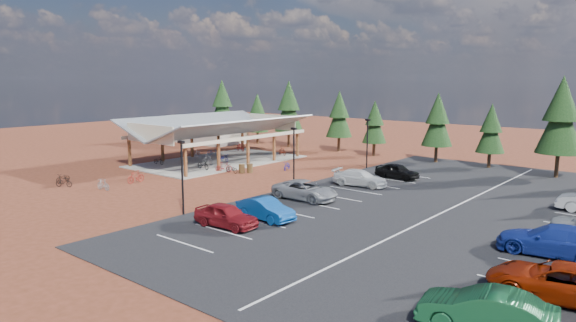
{
  "coord_description": "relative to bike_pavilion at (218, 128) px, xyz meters",
  "views": [
    {
      "loc": [
        32.5,
        -31.64,
        9.32
      ],
      "look_at": [
        3.23,
        3.33,
        1.91
      ],
      "focal_mm": 32.0,
      "sensor_mm": 36.0,
      "label": 1
    }
  ],
  "objects": [
    {
      "name": "ground",
      "position": [
        10.0,
        -7.0,
        -3.82
      ],
      "size": [
        140.0,
        140.0,
        0.0
      ],
      "primitive_type": "plane",
      "color": "#5A2917",
      "rests_on": "ground"
    },
    {
      "name": "asphalt_lot",
      "position": [
        28.5,
        -4.0,
        -3.8
      ],
      "size": [
        27.0,
        44.0,
        0.04
      ],
      "primitive_type": "cube",
      "color": "black",
      "rests_on": "ground"
    },
    {
      "name": "concrete_pad",
      "position": [
        0.0,
        0.0,
        -3.77
      ],
      "size": [
        10.6,
        18.6,
        0.1
      ],
      "primitive_type": "cube",
      "color": "gray",
      "rests_on": "ground"
    },
    {
      "name": "bike_pavilion",
      "position": [
        0.0,
        0.0,
        0.0
      ],
      "size": [
        11.65,
        19.4,
        4.97
      ],
      "color": "#592C19",
      "rests_on": "concrete_pad"
    },
    {
      "name": "outbuilding",
      "position": [
        -14.0,
        11.0,
        -1.8
      ],
      "size": [
        11.0,
        7.0,
        3.9
      ],
      "color": "#ADA593",
      "rests_on": "ground"
    },
    {
      "name": "lamp_post_0",
      "position": [
        15.0,
        -17.0,
        -0.85
      ],
      "size": [
        0.5,
        0.25,
        5.14
      ],
      "color": "black",
      "rests_on": "ground"
    },
    {
      "name": "lamp_post_1",
      "position": [
        15.0,
        -5.0,
        -0.85
      ],
      "size": [
        0.5,
        0.25,
        5.14
      ],
      "color": "black",
      "rests_on": "ground"
    },
    {
      "name": "lamp_post_2",
      "position": [
        15.0,
        7.0,
        -0.85
      ],
      "size": [
        0.5,
        0.25,
        5.14
      ],
      "color": "black",
      "rests_on": "ground"
    },
    {
      "name": "trash_bin_0",
      "position": [
        6.96,
        -3.3,
        -3.37
      ],
      "size": [
        0.6,
        0.6,
        0.9
      ],
      "primitive_type": "cylinder",
      "color": "#4D361B",
      "rests_on": "ground"
    },
    {
      "name": "trash_bin_1",
      "position": [
        7.44,
        -2.65,
        -3.37
      ],
      "size": [
        0.6,
        0.6,
        0.9
      ],
      "primitive_type": "cylinder",
      "color": "#4D361B",
      "rests_on": "ground"
    },
    {
      "name": "pine_0",
      "position": [
        -14.58,
        14.19,
        1.71
      ],
      "size": [
        3.89,
        3.89,
        9.07
      ],
      "color": "#382314",
      "rests_on": "ground"
    },
    {
      "name": "pine_1",
      "position": [
        -7.58,
        14.43,
        0.54
      ],
      "size": [
        3.07,
        3.07,
        7.15
      ],
      "color": "#382314",
      "rests_on": "ground"
    },
    {
      "name": "pine_2",
      "position": [
        -1.93,
        14.61,
        1.67
      ],
      "size": [
        3.86,
        3.86,
        8.99
      ],
      "color": "#382314",
      "rests_on": "ground"
    },
    {
      "name": "pine_3",
      "position": [
        5.66,
        15.53,
        0.9
      ],
      "size": [
        3.32,
        3.32,
        7.74
      ],
      "color": "#382314",
      "rests_on": "ground"
    },
    {
      "name": "pine_4",
      "position": [
        11.2,
        14.89,
        0.26
      ],
      "size": [
        2.87,
        2.87,
        6.69
      ],
      "color": "#382314",
      "rests_on": "ground"
    },
    {
      "name": "pine_5",
      "position": [
        18.96,
        15.13,
        0.92
      ],
      "size": [
        3.34,
        3.34,
        7.78
      ],
      "color": "#382314",
      "rests_on": "ground"
    },
    {
      "name": "pine_6",
      "position": [
        24.69,
        15.4,
        0.29
      ],
      "size": [
        2.9,
        2.9,
        6.75
      ],
      "color": "#382314",
      "rests_on": "ground"
    },
    {
      "name": "pine_7",
      "position": [
        31.41,
        14.06,
        2.03
      ],
      "size": [
        4.12,
        4.12,
        9.59
      ],
      "color": "#382314",
      "rests_on": "ground"
    },
    {
      "name": "bike_0",
      "position": [
        -3.22,
        -5.76,
        -3.31
      ],
      "size": [
        1.58,
        0.6,
        0.82
      ],
      "primitive_type": "imported",
      "rotation": [
        0.0,
        0.0,
        1.61
      ],
      "color": "black",
      "rests_on": "concrete_pad"
    },
    {
      "name": "bike_1",
      "position": [
        -3.11,
        -0.41,
        -3.26
      ],
      "size": [
        1.6,
        0.73,
        0.93
      ],
      "primitive_type": "imported",
      "rotation": [
        0.0,
        0.0,
        1.37
      ],
      "color": "#9FA3A8",
      "rests_on": "concrete_pad"
    },
    {
      "name": "bike_2",
      "position": [
        -3.29,
        2.14,
        -3.27
      ],
      "size": [
        1.82,
        0.89,
        0.91
      ],
      "primitive_type": "imported",
      "rotation": [
        0.0,
        0.0,
        1.74
      ],
      "color": "navy",
      "rests_on": "concrete_pad"
    },
    {
      "name": "bike_3",
      "position": [
        -3.66,
        7.05,
        -3.17
      ],
      "size": [
        1.9,
        0.94,
        1.1
      ],
      "primitive_type": "imported",
      "rotation": [
        0.0,
        0.0,
        1.33
      ],
      "color": "maroon",
      "rests_on": "concrete_pad"
    },
    {
      "name": "bike_4",
      "position": [
        2.81,
        -4.71,
        -3.23
      ],
      "size": [
        1.96,
        0.89,
        0.99
      ],
      "primitive_type": "imported",
      "rotation": [
        0.0,
        0.0,
        1.45
      ],
      "color": "black",
      "rests_on": "concrete_pad"
    },
    {
      "name": "bike_5",
      "position": [
        1.05,
        -2.53,
        -3.21
      ],
      "size": [
        1.71,
        0.49,
        1.03
      ],
      "primitive_type": "imported",
      "rotation": [
        0.0,
        0.0,
        1.58
      ],
      "color": "gray",
      "rests_on": "concrete_pad"
    },
    {
      "name": "bike_6",
      "position": [
        0.7,
        0.21,
        -3.32
      ],
      "size": [
        1.63,
        0.81,
        0.82
      ],
      "primitive_type": "imported",
      "rotation": [
        0.0,
        0.0,
        1.39
      ],
      "color": "navy",
      "rests_on": "concrete_pad"
    },
    {
      "name": "bike_7",
      "position": [
        2.72,
        7.8,
        -3.23
      ],
      "size": [
        1.71,
        0.99,
        0.99
      ],
      "primitive_type": "imported",
      "rotation": [
        0.0,
        0.0,
        1.23
      ],
      "color": "maroon",
      "rests_on": "concrete_pad"
    },
    {
      "name": "bike_8",
      "position": [
        -2.28,
        -16.84,
        -3.43
      ],
      "size": [
        0.96,
        1.61,
        0.8
      ],
      "primitive_type": "imported",
      "rotation": [
        0.0,
        0.0,
        0.3
      ],
      "color": "black",
      "rests_on": "ground"
    },
    {
      "name": "bike_11",
      "position": [
        3.04,
        -12.79,
        -3.27
      ],
      "size": [
        0.71,
        1.9,
        1.11
      ],
      "primitive_type": "imported",
      "rotation": [
        0.0,
        0.0,
        0.11
      ],
      "color": "maroon",
      "rests_on": "ground"
    },
    {
      "name": "bike_12",
      "position": [
        -0.21,
        -17.8,
        -3.42
      ],
      "size": [
        1.61,
        1.22,
        0.81
      ],
      "primitive_type": "imported",
      "rotation": [
        0.0,
        0.0,
        2.08
      ],
      "color": "black",
      "rests_on": "ground"
    },
    {
      "name": "bike_13",
      "position": [
        3.54,
        -16.29,
        -3.35
      ],
      "size": [
        1.63,
        0.58,
        0.96
      ],
      "primitive_type": "imported",
      "rotation": [
        0.0,
        0.0,
        4.8
      ],
      "color": "gray",
      "rests_on": "ground"
    },
    {
      "name": "bike_14",
      "position": [
        9.26,
        0.93,
        -3.4
      ],
      "size": [
        1.1,
        1.72,
        0.86
      ],
      "primitive_type": "imported",
      "rotation": [
        0.0,
        0.0,
        0.36
      ],
      "color": "navy",
      "rests_on": "ground"
    },
    {
      "name": "bike_15",
      "position": [
        5.1,
        -3.98,
        -3.33
      ],
      "size": [
        1.5,
        1.51,
        1.0
      ],
      "primitive_type": "imported",
      "rotation": [
        0.0,
        0.0,
        2.37
      ],
      "color": "maroon",
      "rests_on": "ground"
    },
    {
      "name": "bike_16",
      "position": [
        6.14,
        -3.91,
        -3.4
      ],
      "size": [
        1.6,
        0.57,
        0.84
      ],
      "primitive_type": "imported",
      "rotation": [
        0.0,
        0.0,
        4.71
      ],
      "color": "black",
      "rests_on": "ground"
    },
    {
      "name": "car_0",
      "position": [
        19.45,
        -17.18,
        -3.04
      ],
      "size": [
        4.5,
        2.14,
        1.49
      ],
      "primitive_type": "imported",
      "rotation": [
        0.0,
        0.0,
        1.66
      ],
      "color": "maroon",
      "rests_on": "asphalt_lot"
    },
    {
      "name": "car_1",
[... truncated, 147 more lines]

